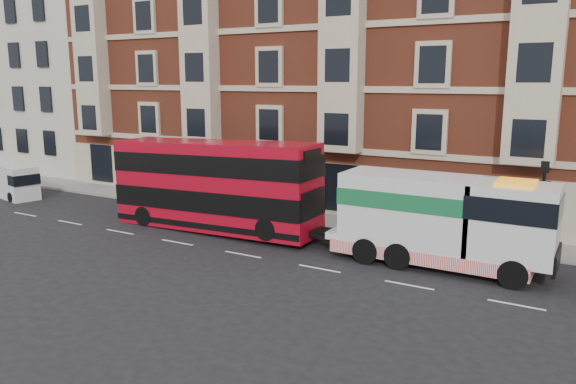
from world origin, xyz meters
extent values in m
plane|color=black|center=(0.00, 0.00, 0.00)|extent=(120.00, 120.00, 0.00)
cube|color=slate|center=(0.00, 7.50, 0.07)|extent=(90.00, 3.00, 0.15)
cube|color=brown|center=(0.50, 15.00, 9.00)|extent=(45.00, 12.00, 18.00)
cube|color=#B8B2A1|center=(-30.00, 14.00, 8.00)|extent=(16.00, 10.00, 16.00)
cylinder|color=black|center=(-6.00, 6.20, 2.15)|extent=(0.14, 0.14, 4.00)
cube|color=black|center=(-6.00, 6.20, 4.25)|extent=(0.35, 0.15, 0.50)
cylinder|color=black|center=(12.00, 6.20, 2.15)|extent=(0.14, 0.14, 4.00)
cube|color=black|center=(12.00, 6.20, 4.25)|extent=(0.35, 0.15, 0.50)
cube|color=#A3091A|center=(-3.78, 2.87, 2.49)|extent=(11.87, 2.65, 4.66)
cube|color=black|center=(-3.78, 2.87, 1.80)|extent=(11.91, 2.71, 1.11)
cube|color=black|center=(-3.78, 2.87, 3.71)|extent=(11.91, 2.71, 1.06)
cylinder|color=black|center=(-7.81, 1.67, 0.55)|extent=(1.10, 0.34, 1.10)
cylinder|color=black|center=(-7.81, 4.06, 0.55)|extent=(1.10, 0.34, 1.10)
cylinder|color=black|center=(0.25, 1.67, 0.87)|extent=(1.10, 0.34, 1.10)
cylinder|color=black|center=(0.25, 4.06, 0.87)|extent=(1.10, 0.34, 1.10)
cube|color=silver|center=(8.22, 2.87, 1.01)|extent=(9.54, 2.44, 0.32)
cube|color=silver|center=(11.29, 2.87, 2.39)|extent=(3.39, 2.65, 3.07)
cube|color=silver|center=(6.94, 2.87, 2.44)|extent=(5.72, 2.65, 3.07)
cube|color=#156134|center=(6.94, 2.87, 2.97)|extent=(5.78, 2.69, 0.74)
cube|color=red|center=(8.00, 2.87, 0.64)|extent=(8.48, 2.71, 0.58)
cylinder|color=black|center=(11.61, 1.67, 0.58)|extent=(1.17, 0.37, 1.17)
cylinder|color=black|center=(11.61, 4.06, 0.58)|extent=(1.17, 0.37, 1.17)
cylinder|color=black|center=(6.94, 1.67, 0.58)|extent=(1.17, 0.42, 1.17)
cylinder|color=black|center=(6.94, 4.06, 0.58)|extent=(1.17, 0.42, 1.17)
cylinder|color=black|center=(5.46, 1.67, 0.58)|extent=(1.17, 0.42, 1.17)
cylinder|color=black|center=(5.46, 4.06, 0.58)|extent=(1.17, 0.42, 1.17)
cube|color=silver|center=(-21.13, 2.89, 1.13)|extent=(4.64, 2.67, 2.27)
cylinder|color=black|center=(-22.30, 4.01, 0.33)|extent=(0.69, 0.36, 0.66)
cylinder|color=black|center=(-19.95, 1.77, 0.33)|extent=(0.69, 0.36, 0.66)
cylinder|color=black|center=(-19.58, 3.38, 0.33)|extent=(0.69, 0.36, 0.66)
imported|color=#192132|center=(-10.84, 6.15, 1.09)|extent=(0.71, 0.50, 1.87)
camera|label=1|loc=(14.36, -20.74, 8.03)|focal=35.00mm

